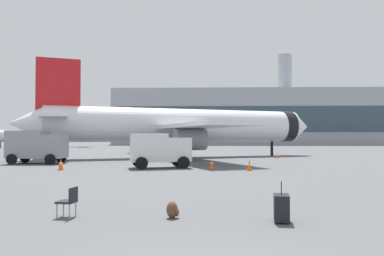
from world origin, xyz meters
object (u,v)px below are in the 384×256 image
rolling_suitcase (281,208)px  traveller_backpack (173,210)px  cargo_van (160,149)px  safety_cone_near (249,165)px  safety_cone_mid (212,164)px  safety_cone_outer (277,155)px  service_truck (36,145)px  gate_chair (69,200)px  airplane_at_gate (180,126)px  safety_cone_far (61,164)px  airplane_taxiing (42,136)px

rolling_suitcase → traveller_backpack: bearing=172.3°
cargo_van → safety_cone_near: cargo_van is taller
safety_cone_mid → safety_cone_outer: size_ratio=1.09×
service_truck → gate_chair: bearing=-63.7°
safety_cone_mid → rolling_suitcase: (1.59, -17.93, 0.07)m
safety_cone_near → gate_chair: bearing=-113.9°
rolling_suitcase → gate_chair: (-5.98, 0.42, 0.11)m
rolling_suitcase → cargo_van: bearing=106.9°
safety_cone_mid → rolling_suitcase: size_ratio=0.60×
safety_cone_near → traveller_backpack: safety_cone_near is taller
airplane_at_gate → traveller_backpack: (2.00, -32.96, -3.42)m
service_truck → gate_chair: size_ratio=5.65×
rolling_suitcase → gate_chair: 5.99m
safety_cone_near → traveller_backpack: size_ratio=1.55×
safety_cone_far → safety_cone_outer: safety_cone_far is taller
safety_cone_mid → safety_cone_near: bearing=-35.0°
traveller_backpack → gate_chair: size_ratio=0.56×
airplane_at_gate → cargo_van: size_ratio=7.16×
service_truck → rolling_suitcase: service_truck is taller
safety_cone_near → airplane_taxiing: bearing=124.1°
traveller_backpack → safety_cone_near: bearing=75.8°
gate_chair → safety_cone_far: bearing=111.8°
safety_cone_near → safety_cone_mid: size_ratio=1.12×
service_truck → safety_cone_mid: 15.98m
airplane_taxiing → safety_cone_far: 66.92m
airplane_at_gate → gate_chair: airplane_at_gate is taller
safety_cone_far → gate_chair: size_ratio=0.95×
airplane_taxiing → safety_cone_far: size_ratio=29.45×
safety_cone_mid → service_truck: bearing=163.5°
airplane_taxiing → traveller_backpack: airplane_taxiing is taller
service_truck → safety_cone_near: service_truck is taller
traveller_backpack → airplane_at_gate: bearing=93.5°
safety_cone_far → safety_cone_outer: size_ratio=1.35×
airplane_taxiing → safety_cone_outer: airplane_taxiing is taller
rolling_suitcase → safety_cone_far: bearing=127.3°
traveller_backpack → gate_chair: 3.00m
traveller_backpack → safety_cone_outer: bearing=74.4°
safety_cone_near → airplane_at_gate: bearing=109.1°
cargo_van → airplane_taxiing: bearing=120.5°
service_truck → traveller_backpack: 26.09m
safety_cone_near → rolling_suitcase: size_ratio=0.67×
rolling_suitcase → airplane_at_gate: bearing=98.5°
safety_cone_near → safety_cone_far: 13.21m
service_truck → traveller_backpack: service_truck is taller
service_truck → safety_cone_outer: service_truck is taller
service_truck → traveller_backpack: size_ratio=10.12×
service_truck → gate_chair: service_truck is taller
gate_chair → service_truck: bearing=116.3°
safety_cone_mid → rolling_suitcase: bearing=-84.9°
safety_cone_outer → rolling_suitcase: size_ratio=0.55×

